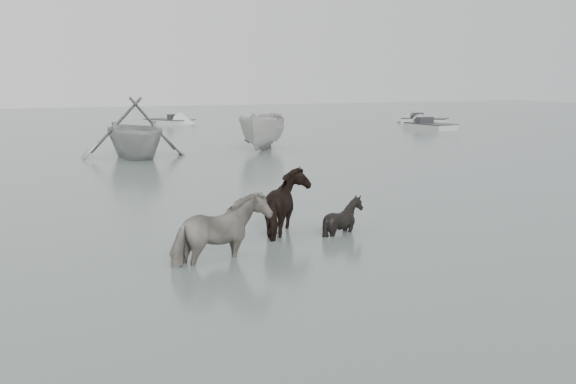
% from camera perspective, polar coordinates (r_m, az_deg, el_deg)
% --- Properties ---
extents(ground, '(140.00, 140.00, 0.00)m').
position_cam_1_polar(ground, '(13.14, -3.16, -5.39)').
color(ground, slate).
rests_on(ground, ground).
extents(pony_pinto, '(2.05, 1.42, 1.58)m').
position_cam_1_polar(pony_pinto, '(12.94, -5.43, -2.04)').
color(pony_pinto, black).
rests_on(pony_pinto, ground).
extents(pony_dark, '(1.60, 1.80, 1.63)m').
position_cam_1_polar(pony_dark, '(15.30, 0.19, -0.19)').
color(pony_dark, black).
rests_on(pony_dark, ground).
extents(pony_black, '(1.29, 1.22, 1.15)m').
position_cam_1_polar(pony_black, '(15.34, 4.39, -1.10)').
color(pony_black, black).
rests_on(pony_black, ground).
extents(rowboat_trail, '(4.49, 5.15, 2.64)m').
position_cam_1_polar(rowboat_trail, '(30.17, -12.02, 5.14)').
color(rowboat_trail, '#999B99').
rests_on(rowboat_trail, ground).
extents(boat_small, '(4.16, 5.02, 1.86)m').
position_cam_1_polar(boat_small, '(32.93, -1.96, 4.97)').
color(boat_small, '#B4B4AF').
rests_on(boat_small, ground).
extents(skiff_port, '(1.89, 4.99, 0.75)m').
position_cam_1_polar(skiff_port, '(47.02, 11.19, 5.35)').
color(skiff_port, '#A1A4A1').
rests_on(skiff_port, ground).
extents(skiff_mid, '(3.74, 5.15, 0.75)m').
position_cam_1_polar(skiff_mid, '(51.35, -9.35, 5.70)').
color(skiff_mid, '#AFB2AF').
rests_on(skiff_mid, ground).
extents(skiff_star, '(3.97, 4.35, 0.75)m').
position_cam_1_polar(skiff_star, '(52.89, 10.78, 5.75)').
color(skiff_star, '#AFAEAA').
rests_on(skiff_star, ground).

